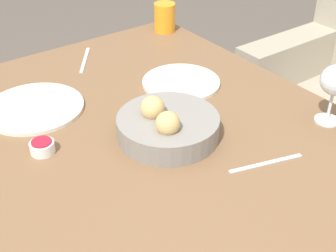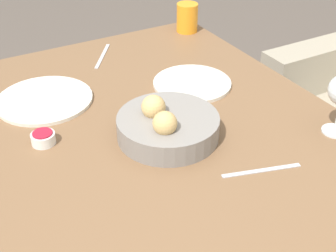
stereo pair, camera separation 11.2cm
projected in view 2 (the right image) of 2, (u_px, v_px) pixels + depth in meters
The scene contains 8 objects.
dining_table at pixel (177, 185), 1.14m from camera, with size 1.41×0.94×0.78m.
bread_basket at pixel (167, 126), 1.12m from camera, with size 0.25×0.25×0.10m.
plate_near_left at pixel (45, 100), 1.27m from camera, with size 0.26×0.26×0.01m.
plate_far_center at pixel (192, 83), 1.35m from camera, with size 0.23×0.23×0.01m.
juice_glass at pixel (187, 18), 1.67m from camera, with size 0.08×0.08×0.10m.
jam_bowl_berry at pixel (43, 138), 1.11m from camera, with size 0.06×0.06×0.03m.
fork_silver at pixel (102, 56), 1.52m from camera, with size 0.16×0.11×0.00m.
knife_silver at pixel (261, 171), 1.03m from camera, with size 0.06×0.18×0.00m.
Camera 2 is at (0.75, -0.44, 1.43)m, focal length 50.00 mm.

